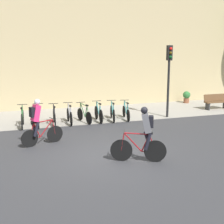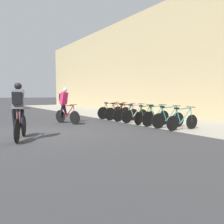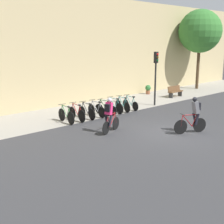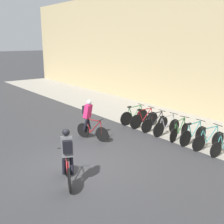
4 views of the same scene
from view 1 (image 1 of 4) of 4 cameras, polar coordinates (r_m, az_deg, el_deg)
ground at (r=10.66m, az=-0.38°, el=-8.04°), size 200.00×200.00×0.00m
kerb_strip at (r=16.97m, az=-7.34°, el=-0.63°), size 44.00×4.50×0.01m
building_facade at (r=19.10m, az=-9.12°, el=12.12°), size 44.00×0.60×7.57m
cyclist_pink at (r=11.83m, az=-13.44°, el=-1.58°), size 1.60×0.65×1.77m
cyclist_grey at (r=9.92m, az=5.86°, el=-3.88°), size 1.67×0.76×1.80m
parked_bike_0 at (r=14.92m, az=-16.06°, el=-1.08°), size 0.46×1.74×0.99m
parked_bike_1 at (r=14.96m, az=-13.27°, el=-0.90°), size 0.46×1.74×0.99m
parked_bike_2 at (r=15.04m, az=-10.51°, el=-0.81°), size 0.46×1.66×0.96m
parked_bike_3 at (r=15.15m, az=-7.78°, el=-0.61°), size 0.46×1.68×0.96m
parked_bike_4 at (r=15.29m, az=-5.08°, el=-0.49°), size 0.50×1.62×0.94m
parked_bike_5 at (r=15.46m, az=-2.47°, el=-0.24°), size 0.46×1.67×0.97m
parked_bike_6 at (r=15.67m, az=0.10°, el=-0.10°), size 0.49×1.66×0.96m
parked_bike_7 at (r=15.91m, az=2.59°, el=0.01°), size 0.46×1.62×0.93m
traffic_light_pole at (r=16.36m, az=10.39°, el=7.91°), size 0.26×0.30×3.72m
bench at (r=19.52m, az=18.53°, el=1.85°), size 1.54×0.44×0.89m
potted_plant at (r=21.17m, az=13.47°, el=2.79°), size 0.48×0.48×0.78m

